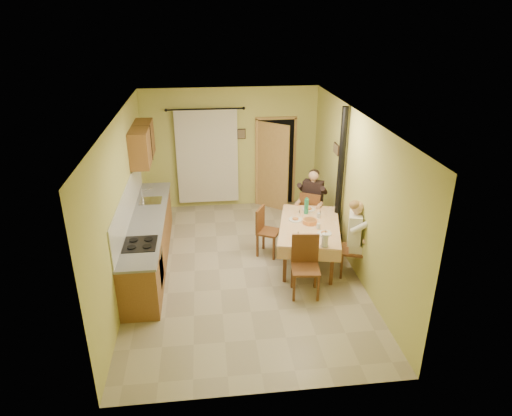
{
  "coord_description": "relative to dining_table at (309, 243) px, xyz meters",
  "views": [
    {
      "loc": [
        -0.61,
        -7.22,
        4.39
      ],
      "look_at": [
        0.25,
        0.1,
        1.15
      ],
      "focal_mm": 32.0,
      "sensor_mm": 36.0,
      "label": 1
    }
  ],
  "objects": [
    {
      "name": "kitchen_run",
      "position": [
        -2.95,
        0.28,
        0.1
      ],
      "size": [
        0.64,
        3.64,
        1.56
      ],
      "color": "brown",
      "rests_on": "ground"
    },
    {
      "name": "tableware",
      "position": [
        0.01,
        -0.1,
        0.43
      ],
      "size": [
        0.64,
        1.67,
        0.33
      ],
      "color": "white",
      "rests_on": "dining_table"
    },
    {
      "name": "doorway",
      "position": [
        -0.24,
        2.73,
        0.67
      ],
      "size": [
        0.96,
        0.58,
        2.15
      ],
      "color": "black",
      "rests_on": "ground"
    },
    {
      "name": "chair_near",
      "position": [
        -0.3,
        -1.05,
        -0.09
      ],
      "size": [
        0.5,
        0.5,
        1.01
      ],
      "rotation": [
        0.0,
        0.0,
        3.02
      ],
      "color": "brown",
      "rests_on": "ground"
    },
    {
      "name": "man_right",
      "position": [
        0.7,
        -0.54,
        0.5
      ],
      "size": [
        0.58,
        0.64,
        1.39
      ],
      "rotation": [
        0.0,
        0.0,
        1.25
      ],
      "color": "white",
      "rests_on": "chair_right"
    },
    {
      "name": "picture_back",
      "position": [
        -0.99,
        2.85,
        1.37
      ],
      "size": [
        0.19,
        0.03,
        0.23
      ],
      "primitive_type": "cube",
      "color": "black",
      "rests_on": "room_shell"
    },
    {
      "name": "curtain",
      "position": [
        -1.79,
        2.78,
        0.88
      ],
      "size": [
        1.7,
        0.07,
        2.22
      ],
      "color": "black",
      "rests_on": "ground"
    },
    {
      "name": "picture_right",
      "position": [
        0.73,
        1.08,
        1.47
      ],
      "size": [
        0.03,
        0.31,
        0.21
      ],
      "primitive_type": "cube",
      "color": "brown",
      "rests_on": "room_shell"
    },
    {
      "name": "chair_far",
      "position": [
        0.29,
        1.08,
        -0.09
      ],
      "size": [
        0.57,
        0.57,
        0.98
      ],
      "rotation": [
        0.0,
        0.0,
        -0.5
      ],
      "color": "brown",
      "rests_on": "ground"
    },
    {
      "name": "dining_table",
      "position": [
        0.0,
        0.0,
        0.0
      ],
      "size": [
        1.45,
        1.99,
        0.76
      ],
      "rotation": [
        0.0,
        0.0,
        -0.23
      ],
      "color": "tan",
      "rests_on": "ground"
    },
    {
      "name": "upper_cabinets",
      "position": [
        -3.06,
        1.58,
        1.57
      ],
      "size": [
        0.35,
        1.4,
        0.7
      ],
      "primitive_type": "cube",
      "color": "brown",
      "rests_on": "room_shell"
    },
    {
      "name": "room_shell",
      "position": [
        -1.24,
        -0.12,
        1.44
      ],
      "size": [
        4.04,
        6.04,
        2.82
      ],
      "color": "#CACA68",
      "rests_on": "ground"
    },
    {
      "name": "chair_left",
      "position": [
        -0.72,
        0.35,
        -0.09
      ],
      "size": [
        0.53,
        0.53,
        0.95
      ],
      "rotation": [
        0.0,
        0.0,
        -2.06
      ],
      "color": "brown",
      "rests_on": "ground"
    },
    {
      "name": "floor",
      "position": [
        -1.24,
        -0.12,
        -0.38
      ],
      "size": [
        4.0,
        6.0,
        0.01
      ],
      "primitive_type": "cube",
      "color": "tan",
      "rests_on": "ground"
    },
    {
      "name": "chair_right",
      "position": [
        0.71,
        -0.54,
        -0.09
      ],
      "size": [
        0.58,
        0.58,
        1.03
      ],
      "rotation": [
        0.0,
        0.0,
        1.25
      ],
      "color": "brown",
      "rests_on": "ground"
    },
    {
      "name": "stove_flue",
      "position": [
        0.66,
        0.48,
        0.64
      ],
      "size": [
        0.24,
        0.24,
        2.8
      ],
      "color": "black",
      "rests_on": "ground"
    },
    {
      "name": "man_far",
      "position": [
        0.3,
        1.1,
        0.5
      ],
      "size": [
        0.65,
        0.62,
        1.39
      ],
      "rotation": [
        0.0,
        0.0,
        -0.5
      ],
      "color": "black",
      "rests_on": "chair_far"
    }
  ]
}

